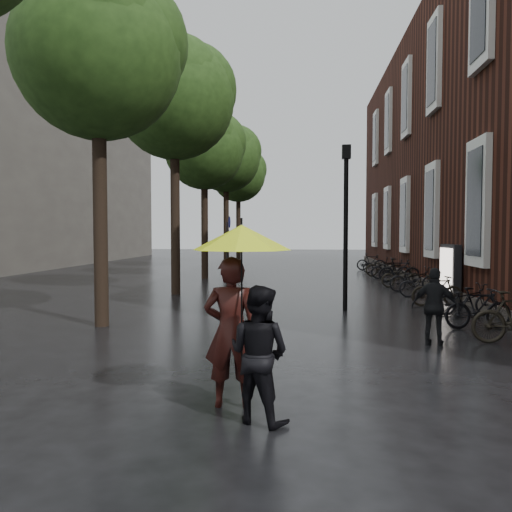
# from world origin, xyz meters

# --- Properties ---
(ground) EXTENTS (120.00, 120.00, 0.00)m
(ground) POSITION_xyz_m (0.00, 0.00, 0.00)
(ground) COLOR black
(street_trees) EXTENTS (4.33, 34.03, 8.91)m
(street_trees) POSITION_xyz_m (-3.99, 15.91, 6.34)
(street_trees) COLOR black
(street_trees) RESTS_ON ground
(person_burgundy) EXTENTS (0.70, 0.48, 1.87)m
(person_burgundy) POSITION_xyz_m (-0.36, 1.99, 0.93)
(person_burgundy) COLOR black
(person_burgundy) RESTS_ON ground
(person_black) EXTENTS (0.94, 0.87, 1.56)m
(person_black) POSITION_xyz_m (0.02, 1.53, 0.78)
(person_black) COLOR black
(person_black) RESTS_ON ground
(lime_umbrella) EXTENTS (1.19, 1.19, 1.74)m
(lime_umbrella) POSITION_xyz_m (-0.21, 1.84, 2.10)
(lime_umbrella) COLOR black
(lime_umbrella) RESTS_ON ground
(pedestrian_walking) EXTENTS (0.95, 0.66, 1.49)m
(pedestrian_walking) POSITION_xyz_m (3.04, 5.67, 0.74)
(pedestrian_walking) COLOR black
(pedestrian_walking) RESTS_ON ground
(parked_bicycles) EXTENTS (2.04, 19.41, 1.04)m
(parked_bicycles) POSITION_xyz_m (4.56, 15.57, 0.46)
(parked_bicycles) COLOR black
(parked_bicycles) RESTS_ON ground
(ad_lightbox) EXTENTS (0.27, 1.18, 1.78)m
(ad_lightbox) POSITION_xyz_m (5.22, 12.32, 0.90)
(ad_lightbox) COLOR black
(ad_lightbox) RESTS_ON ground
(lamp_post) EXTENTS (0.23, 0.23, 4.54)m
(lamp_post) POSITION_xyz_m (1.70, 9.79, 2.76)
(lamp_post) COLOR black
(lamp_post) RESTS_ON ground
(cycle_sign) EXTENTS (0.15, 0.53, 2.91)m
(cycle_sign) POSITION_xyz_m (-2.89, 18.64, 1.92)
(cycle_sign) COLOR #262628
(cycle_sign) RESTS_ON ground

